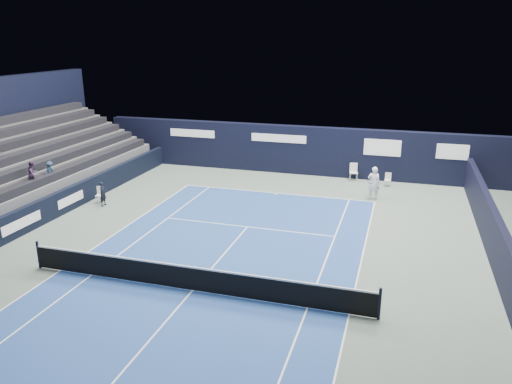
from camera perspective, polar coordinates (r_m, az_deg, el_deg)
ground at (r=19.69m, az=-4.92°, el=-8.50°), size 48.00×48.00×0.00m
court_surface at (r=18.06m, az=-7.27°, el=-11.12°), size 10.97×23.77×0.01m
enclosure_wall_right at (r=22.15m, az=25.59°, el=-4.68°), size 0.30×22.00×1.80m
folding_chair_back_a at (r=31.48m, az=11.09°, el=2.63°), size 0.56×0.59×1.08m
folding_chair_back_b at (r=30.68m, az=14.84°, el=1.49°), size 0.37×0.35×0.82m
line_judge_chair at (r=28.05m, az=-17.40°, el=-0.15°), size 0.46×0.45×0.87m
line_judge at (r=27.40m, az=-17.09°, el=-0.21°), size 0.34×0.49×1.29m
court_markings at (r=18.06m, az=-7.27°, el=-11.11°), size 11.03×23.83×0.00m
tennis_net at (r=17.82m, az=-7.34°, el=-9.70°), size 12.90×0.10×1.10m
back_sponsor_wall at (r=32.40m, az=4.44°, el=4.85°), size 26.00×0.63×3.10m
side_barrier_left at (r=27.22m, az=-20.71°, el=-0.79°), size 0.33×22.00×1.20m
spectator_stand at (r=30.00m, az=-25.61°, el=2.93°), size 6.00×18.00×6.40m
tennis_player at (r=27.97m, az=13.31°, el=1.03°), size 0.67×0.83×1.82m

